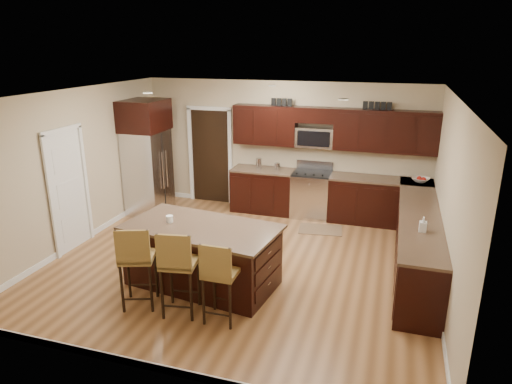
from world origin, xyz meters
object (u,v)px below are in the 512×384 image
(island, at_px, (202,257))
(refrigerator, at_px, (147,156))
(range, at_px, (311,194))
(stool_right, at_px, (219,273))
(stool_mid, at_px, (178,263))
(stool_left, at_px, (136,258))

(island, bearing_deg, refrigerator, 140.30)
(range, xyz_separation_m, refrigerator, (-3.30, -0.75, 0.74))
(stool_right, bearing_deg, stool_mid, -179.64)
(stool_left, xyz_separation_m, stool_right, (1.17, -0.00, -0.04))
(range, height_order, refrigerator, refrigerator)
(stool_left, height_order, stool_right, stool_left)
(stool_mid, bearing_deg, refrigerator, 115.44)
(island, relative_size, stool_left, 1.98)
(island, distance_m, stool_right, 1.07)
(range, height_order, island, range)
(range, xyz_separation_m, stool_right, (-0.39, -4.11, 0.22))
(range, distance_m, refrigerator, 3.46)
(range, height_order, stool_right, stool_right)
(stool_right, height_order, refrigerator, refrigerator)
(stool_mid, height_order, stool_right, stool_mid)
(stool_mid, bearing_deg, range, 67.46)
(stool_mid, distance_m, stool_right, 0.57)
(stool_left, bearing_deg, refrigerator, 98.22)
(range, bearing_deg, island, -106.94)
(range, relative_size, island, 0.48)
(range, relative_size, stool_left, 0.94)
(island, distance_m, stool_mid, 0.91)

